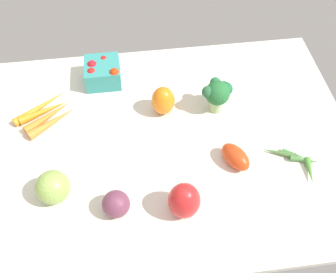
# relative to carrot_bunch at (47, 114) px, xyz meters

# --- Properties ---
(tablecloth) EXTENTS (1.04, 0.76, 0.02)m
(tablecloth) POSITION_rel_carrot_bunch_xyz_m (-0.34, 0.13, -0.02)
(tablecloth) COLOR silver
(tablecloth) RESTS_ON ground
(carrot_bunch) EXTENTS (0.19, 0.18, 0.03)m
(carrot_bunch) POSITION_rel_carrot_bunch_xyz_m (0.00, 0.00, 0.00)
(carrot_bunch) COLOR orange
(carrot_bunch) RESTS_ON tablecloth
(bell_pepper_red) EXTENTS (0.11, 0.11, 0.10)m
(bell_pepper_red) POSITION_rel_carrot_bunch_xyz_m (-0.35, 0.34, 0.04)
(bell_pepper_red) COLOR red
(bell_pepper_red) RESTS_ON tablecloth
(roma_tomato) EXTENTS (0.09, 0.11, 0.05)m
(roma_tomato) POSITION_rel_carrot_bunch_xyz_m (-0.50, 0.22, 0.01)
(roma_tomato) COLOR red
(roma_tomato) RESTS_ON tablecloth
(bell_pepper_orange) EXTENTS (0.09, 0.09, 0.09)m
(bell_pepper_orange) POSITION_rel_carrot_bunch_xyz_m (-0.34, 0.02, 0.03)
(bell_pepper_orange) COLOR orange
(bell_pepper_orange) RESTS_ON tablecloth
(heirloom_tomato_green) EXTENTS (0.08, 0.08, 0.08)m
(heirloom_tomato_green) POSITION_rel_carrot_bunch_xyz_m (-0.04, 0.26, 0.03)
(heirloom_tomato_green) COLOR #90B552
(heirloom_tomato_green) RESTS_ON tablecloth
(broccoli_head) EXTENTS (0.09, 0.08, 0.11)m
(broccoli_head) POSITION_rel_carrot_bunch_xyz_m (-0.49, 0.03, 0.05)
(broccoli_head) COLOR #9BBA7F
(broccoli_head) RESTS_ON tablecloth
(okra_pile) EXTENTS (0.15, 0.13, 0.02)m
(okra_pile) POSITION_rel_carrot_bunch_xyz_m (-0.67, 0.24, -0.00)
(okra_pile) COLOR #46793C
(okra_pile) RESTS_ON tablecloth
(berry_basket) EXTENTS (0.11, 0.11, 0.08)m
(berry_basket) POSITION_rel_carrot_bunch_xyz_m (-0.17, -0.13, 0.02)
(berry_basket) COLOR teal
(berry_basket) RESTS_ON tablecloth
(red_onion_center) EXTENTS (0.07, 0.07, 0.07)m
(red_onion_center) POSITION_rel_carrot_bunch_xyz_m (-0.19, 0.32, 0.02)
(red_onion_center) COLOR brown
(red_onion_center) RESTS_ON tablecloth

